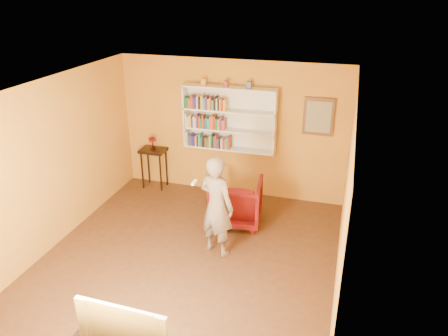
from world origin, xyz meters
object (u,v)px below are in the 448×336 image
Objects in this scene: bookshelf at (230,118)px; ruby_lustre at (152,140)px; armchair at (236,202)px; console_table at (153,156)px; television at (127,323)px; person at (217,206)px.

bookshelf is 1.70m from ruby_lustre.
armchair is at bearing -68.89° from bookshelf.
ruby_lustre is (-0.00, 0.00, 0.33)m from console_table.
console_table is at bearing -174.28° from bookshelf.
ruby_lustre is 0.26× the size of television.
bookshelf is at bearing 94.06° from television.
ruby_lustre is (-1.59, -0.16, -0.56)m from bookshelf.
armchair is 0.54× the size of person.
television is at bearing -87.55° from bookshelf.
bookshelf reaches higher than television.
console_table is 2.75m from person.
bookshelf is 1.09× the size of person.
ruby_lustre is at bearing -174.28° from bookshelf.
bookshelf is 1.84m from console_table.
ruby_lustre reaches higher than armchair.
bookshelf is 2.00× the size of armchair.
console_table is at bearing -63.43° from ruby_lustre.
bookshelf reaches higher than person.
console_table is 2.24m from armchair.
ruby_lustre is at bearing 113.34° from television.
armchair is at bearing -24.86° from console_table.
bookshelf is 1.67m from armchair.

